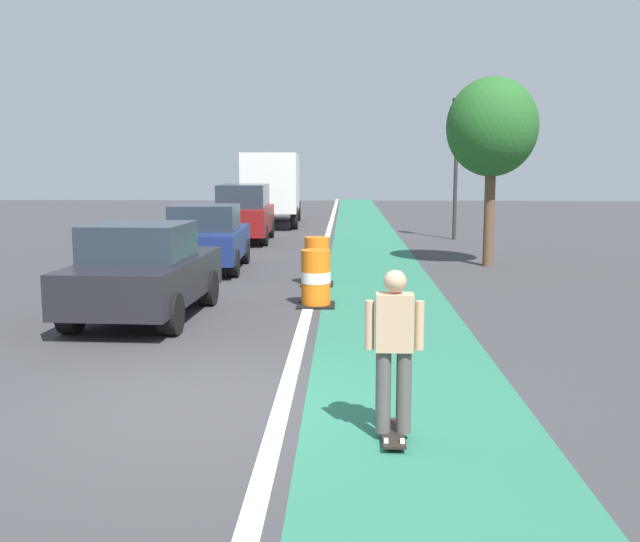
% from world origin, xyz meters
% --- Properties ---
extents(ground_plane, '(100.00, 100.00, 0.00)m').
position_xyz_m(ground_plane, '(0.00, 0.00, 0.00)').
color(ground_plane, '#38383A').
extents(bike_lane_strip, '(2.50, 80.00, 0.01)m').
position_xyz_m(bike_lane_strip, '(2.40, 12.00, 0.00)').
color(bike_lane_strip, '#286B51').
rests_on(bike_lane_strip, ground).
extents(lane_divider_stripe, '(0.20, 80.00, 0.01)m').
position_xyz_m(lane_divider_stripe, '(0.90, 12.00, 0.01)').
color(lane_divider_stripe, silver).
rests_on(lane_divider_stripe, ground).
extents(skateboarder_on_lane, '(0.57, 0.80, 1.69)m').
position_xyz_m(skateboarder_on_lane, '(2.08, -0.96, 0.91)').
color(skateboarder_on_lane, black).
rests_on(skateboarder_on_lane, ground).
extents(parked_sedan_nearest, '(2.06, 4.18, 1.70)m').
position_xyz_m(parked_sedan_nearest, '(-1.93, 4.67, 0.83)').
color(parked_sedan_nearest, black).
rests_on(parked_sedan_nearest, ground).
extents(parked_sedan_second, '(2.03, 4.16, 1.70)m').
position_xyz_m(parked_sedan_second, '(-1.99, 10.76, 0.83)').
color(parked_sedan_second, navy).
rests_on(parked_sedan_second, ground).
extents(parked_suv_third, '(2.02, 4.65, 2.04)m').
position_xyz_m(parked_suv_third, '(-2.03, 18.05, 1.04)').
color(parked_suv_third, maroon).
rests_on(parked_suv_third, ground).
extents(traffic_barrel_front, '(0.73, 0.73, 1.09)m').
position_xyz_m(traffic_barrel_front, '(1.04, 5.94, 0.53)').
color(traffic_barrel_front, orange).
rests_on(traffic_barrel_front, ground).
extents(traffic_barrel_mid, '(0.73, 0.73, 1.09)m').
position_xyz_m(traffic_barrel_mid, '(0.96, 8.48, 0.53)').
color(traffic_barrel_mid, orange).
rests_on(traffic_barrel_mid, ground).
extents(delivery_truck_down_block, '(2.60, 7.68, 3.23)m').
position_xyz_m(delivery_truck_down_block, '(-1.72, 25.50, 1.85)').
color(delivery_truck_down_block, silver).
rests_on(delivery_truck_down_block, ground).
extents(traffic_light_corner, '(0.41, 0.32, 5.10)m').
position_xyz_m(traffic_light_corner, '(5.61, 19.08, 3.50)').
color(traffic_light_corner, '#2D2D2D').
rests_on(traffic_light_corner, ground).
extents(street_tree_sidewalk, '(2.40, 2.40, 5.00)m').
position_xyz_m(street_tree_sidewalk, '(5.45, 11.82, 3.67)').
color(street_tree_sidewalk, brown).
rests_on(street_tree_sidewalk, ground).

